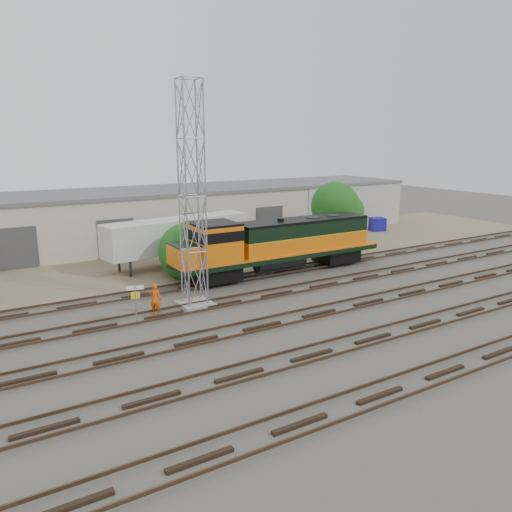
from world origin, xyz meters
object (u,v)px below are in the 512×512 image
worker (155,299)px  semi_trailer (181,235)px  locomotive (277,243)px  signal_tower (192,200)px

worker → semi_trailer: (6.27, 10.76, 1.47)m
locomotive → signal_tower: 10.18m
signal_tower → worker: 6.30m
signal_tower → semi_trailer: (3.54, 10.37, -4.19)m
locomotive → signal_tower: signal_tower is taller
locomotive → semi_trailer: (-5.00, 6.80, 0.03)m
worker → signal_tower: bearing=-130.4°
signal_tower → worker: size_ratio=6.97×
worker → semi_trailer: 12.54m
signal_tower → worker: (-2.73, -0.39, -5.66)m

